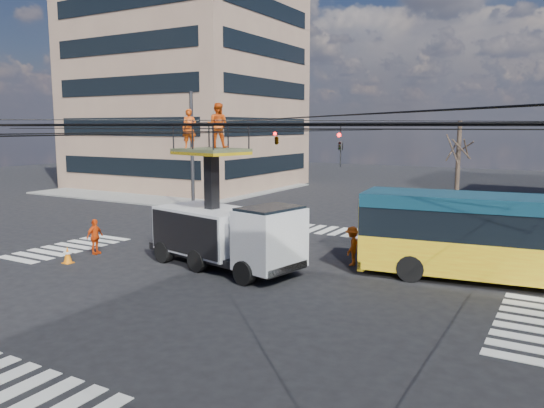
{
  "coord_description": "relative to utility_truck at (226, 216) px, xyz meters",
  "views": [
    {
      "loc": [
        10.58,
        -16.4,
        5.68
      ],
      "look_at": [
        0.18,
        1.66,
        2.62
      ],
      "focal_mm": 35.0,
      "sensor_mm": 36.0,
      "label": 1
    }
  ],
  "objects": [
    {
      "name": "utility_truck",
      "position": [
        0.0,
        0.0,
        0.0
      ],
      "size": [
        7.33,
        3.8,
        6.64
      ],
      "rotation": [
        0.0,
        0.0,
        -0.21
      ],
      "color": "black",
      "rests_on": "ground"
    },
    {
      "name": "worker_ground",
      "position": [
        -6.44,
        -1.0,
        -1.32
      ],
      "size": [
        0.45,
        0.96,
        1.59
      ],
      "primitive_type": "imported",
      "rotation": [
        0.0,
        0.0,
        1.64
      ],
      "color": "#E4490E",
      "rests_on": "ground"
    },
    {
      "name": "sidewalk_nw",
      "position": [
        -19.55,
        20.23,
        -2.06
      ],
      "size": [
        18.0,
        18.0,
        0.12
      ],
      "primitive_type": "cube",
      "color": "slate",
      "rests_on": "ground"
    },
    {
      "name": "ground",
      "position": [
        1.45,
        -0.77,
        -2.12
      ],
      "size": [
        120.0,
        120.0,
        0.0
      ],
      "primitive_type": "plane",
      "color": "black",
      "rests_on": "ground"
    },
    {
      "name": "traffic_cone",
      "position": [
        -6.2,
        -2.69,
        -1.77
      ],
      "size": [
        0.36,
        0.36,
        0.7
      ],
      "primitive_type": "cone",
      "color": "orange",
      "rests_on": "ground"
    },
    {
      "name": "tree_a",
      "position": [
        6.45,
        12.73,
        2.51
      ],
      "size": [
        2.0,
        2.0,
        6.0
      ],
      "color": "#382B21",
      "rests_on": "ground"
    },
    {
      "name": "crosswalks",
      "position": [
        1.45,
        -0.77,
        -2.11
      ],
      "size": [
        22.4,
        22.4,
        0.02
      ],
      "primitive_type": null,
      "color": "silver",
      "rests_on": "ground"
    },
    {
      "name": "flagger",
      "position": [
        4.26,
        2.94,
        -1.31
      ],
      "size": [
        0.72,
        1.11,
        1.62
      ],
      "primitive_type": "imported",
      "rotation": [
        0.0,
        0.0,
        -1.45
      ],
      "color": "#D04F0D",
      "rests_on": "ground"
    },
    {
      "name": "building_tower",
      "position": [
        -20.53,
        23.21,
        12.89
      ],
      "size": [
        18.06,
        16.06,
        30.0
      ],
      "color": "#8B6B58",
      "rests_on": "ground"
    },
    {
      "name": "overhead_network",
      "position": [
        1.37,
        -0.36,
        2.17
      ],
      "size": [
        24.24,
        24.24,
        8.0
      ],
      "color": "#2D2D30",
      "rests_on": "ground"
    }
  ]
}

